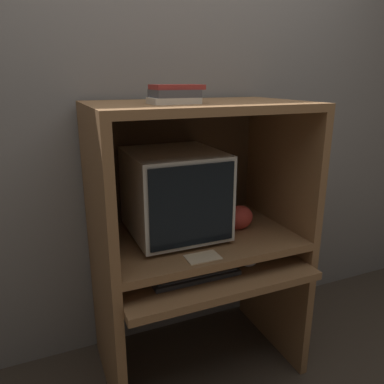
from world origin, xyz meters
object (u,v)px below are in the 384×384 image
object	(u,v)px
keyboard	(194,273)
crt_monitor	(174,193)
mouse	(249,263)
snack_bag	(239,217)
book_stack	(175,94)

from	to	relation	value
keyboard	crt_monitor	bearing A→B (deg)	90.94
mouse	snack_bag	xyz separation A→B (m)	(0.04, 0.18, 0.16)
keyboard	snack_bag	world-z (taller)	snack_bag
mouse	crt_monitor	bearing A→B (deg)	138.95
crt_monitor	mouse	size ratio (longest dim) A/B	6.46
keyboard	snack_bag	xyz separation A→B (m)	(0.32, 0.17, 0.16)
keyboard	mouse	distance (m)	0.28
keyboard	book_stack	distance (m)	0.79
mouse	book_stack	distance (m)	0.85
snack_bag	book_stack	size ratio (longest dim) A/B	0.69
book_stack	mouse	bearing A→B (deg)	-21.38
snack_bag	book_stack	world-z (taller)	book_stack
keyboard	book_stack	size ratio (longest dim) A/B	1.86
crt_monitor	snack_bag	xyz separation A→B (m)	(0.32, -0.06, -0.15)
crt_monitor	mouse	bearing A→B (deg)	-41.05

